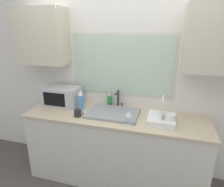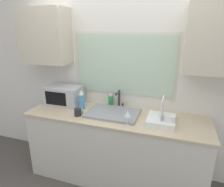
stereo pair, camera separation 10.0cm
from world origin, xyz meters
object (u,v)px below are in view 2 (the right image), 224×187
(dish_rack, at_px, (162,119))
(spray_bottle, at_px, (82,100))
(wine_glass, at_px, (128,114))
(microwave, at_px, (64,95))
(faucet, at_px, (119,98))
(soap_bottle, at_px, (111,100))
(mug_near_sink, at_px, (78,112))

(dish_rack, bearing_deg, spray_bottle, 174.45)
(spray_bottle, height_order, wine_glass, spray_bottle)
(microwave, distance_m, wine_glass, 1.03)
(dish_rack, xyz_separation_m, spray_bottle, (-1.02, 0.10, 0.07))
(faucet, distance_m, wine_glass, 0.50)
(spray_bottle, relative_size, soap_bottle, 1.50)
(dish_rack, height_order, mug_near_sink, dish_rack)
(dish_rack, height_order, spray_bottle, dish_rack)
(dish_rack, xyz_separation_m, soap_bottle, (-0.71, 0.32, 0.02))
(faucet, distance_m, soap_bottle, 0.14)
(microwave, distance_m, mug_near_sink, 0.46)
(soap_bottle, bearing_deg, wine_glass, -53.07)
(soap_bottle, distance_m, mug_near_sink, 0.51)
(wine_glass, bearing_deg, soap_bottle, 126.93)
(spray_bottle, bearing_deg, mug_near_sink, -76.44)
(soap_bottle, distance_m, wine_glass, 0.60)
(microwave, bearing_deg, soap_bottle, 13.58)
(faucet, distance_m, mug_near_sink, 0.57)
(spray_bottle, xyz_separation_m, wine_glass, (0.67, -0.25, 0.00))
(microwave, relative_size, soap_bottle, 2.70)
(dish_rack, distance_m, spray_bottle, 1.03)
(faucet, relative_size, mug_near_sink, 2.03)
(dish_rack, bearing_deg, wine_glass, -156.34)
(faucet, xyz_separation_m, microwave, (-0.75, -0.12, -0.01))
(mug_near_sink, bearing_deg, faucet, 45.66)
(microwave, xyz_separation_m, wine_glass, (0.98, -0.33, 0.00))
(dish_rack, relative_size, spray_bottle, 1.28)
(soap_bottle, height_order, wine_glass, soap_bottle)
(microwave, distance_m, soap_bottle, 0.64)
(faucet, bearing_deg, soap_bottle, 166.71)
(microwave, xyz_separation_m, dish_rack, (1.33, -0.17, -0.08))
(faucet, relative_size, wine_glass, 1.41)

